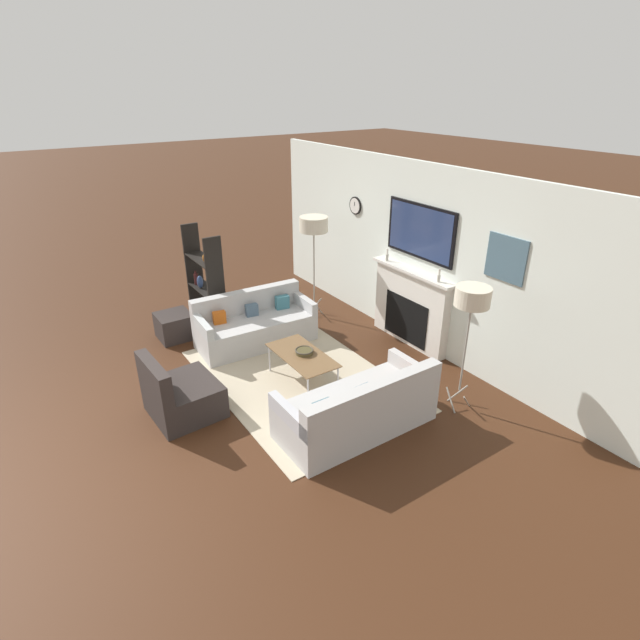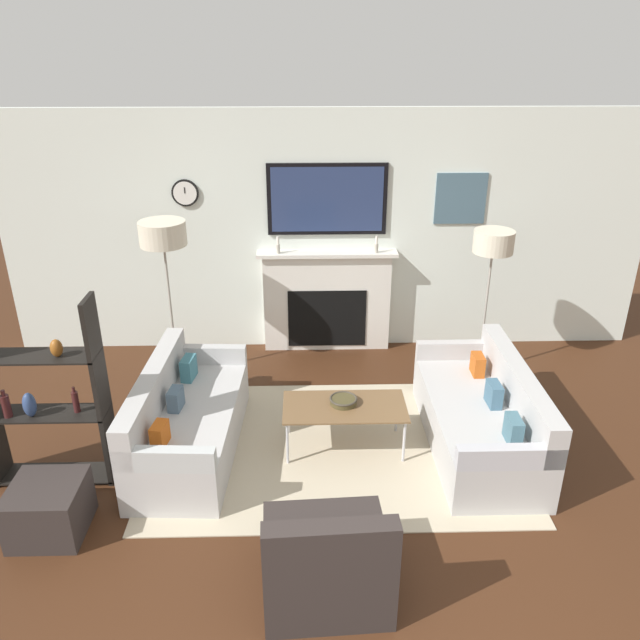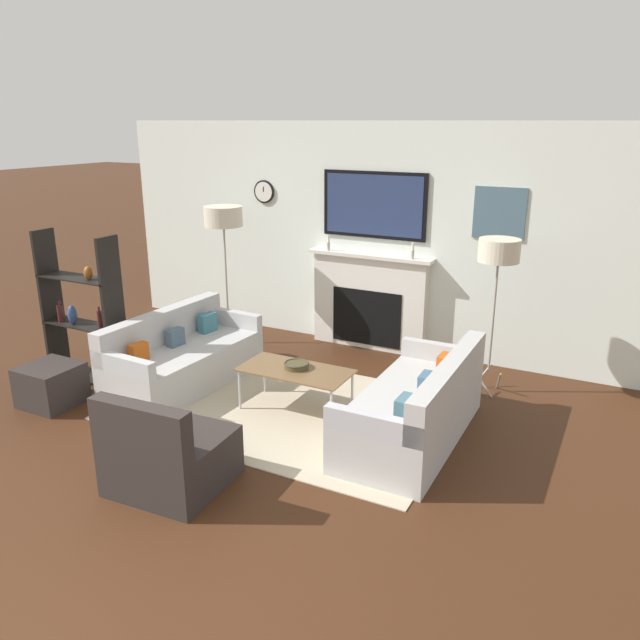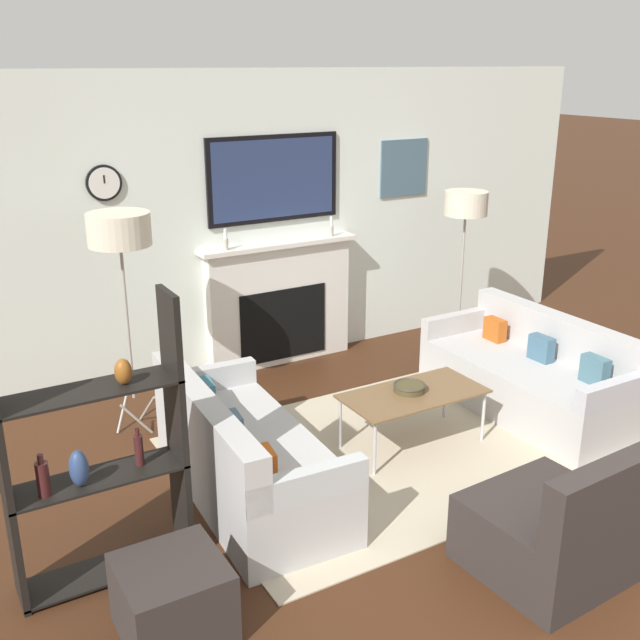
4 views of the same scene
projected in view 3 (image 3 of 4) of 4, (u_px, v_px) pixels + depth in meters
name	position (u px, v px, depth m)	size (l,w,h in m)	color
ground_plane	(46.00, 598.00, 3.70)	(60.00, 60.00, 0.00)	#3D2112
fireplace_wall	(374.00, 248.00, 7.51)	(7.18, 0.28, 2.70)	silver
area_rug	(288.00, 408.00, 6.12)	(3.21, 2.16, 0.01)	#B9AB8F
couch_left	(182.00, 359.00, 6.60)	(0.85, 1.80, 0.78)	#B5B3B2
couch_right	(416.00, 410.00, 5.46)	(0.81, 1.83, 0.78)	#B5B3B2
armchair	(168.00, 456.00, 4.75)	(0.85, 0.82, 0.81)	#2E2725
coffee_table	(295.00, 372.00, 5.96)	(1.07, 0.53, 0.43)	brown
decorative_bowl	(297.00, 365.00, 5.98)	(0.24, 0.24, 0.06)	#473F23
floor_lamp_left	(223.00, 218.00, 7.46)	(0.46, 0.46, 1.73)	#9E998E
floor_lamp_right	(499.00, 253.00, 6.07)	(0.40, 0.40, 1.62)	#9E998E
shelf_unit	(82.00, 313.00, 6.61)	(0.96, 0.28, 1.61)	black
ottoman	(51.00, 385.00, 6.17)	(0.51, 0.51, 0.41)	#2E2725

